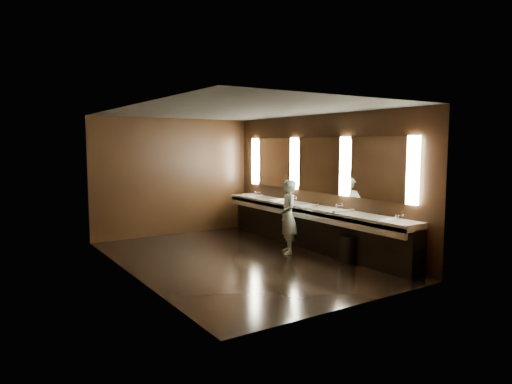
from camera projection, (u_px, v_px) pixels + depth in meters
floor at (237, 260)px, 8.66m from camera, size 6.00×6.00×0.00m
ceiling at (237, 110)px, 8.36m from camera, size 4.00×6.00×0.02m
wall_back at (173, 177)px, 11.01m from camera, size 4.00×0.02×2.80m
wall_front at (353, 204)px, 6.01m from camera, size 4.00×0.02×2.80m
wall_left at (132, 192)px, 7.42m from camera, size 0.02×6.00×2.80m
wall_right at (319, 181)px, 9.60m from camera, size 0.02×6.00×2.80m
sink_counter at (310, 225)px, 9.58m from camera, size 0.55×5.40×1.01m
mirror_band at (318, 165)px, 9.55m from camera, size 0.06×5.03×1.15m
person at (288, 217)px, 9.10m from camera, size 0.55×0.64×1.48m
trash_bin at (348, 249)px, 8.39m from camera, size 0.42×0.42×0.51m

